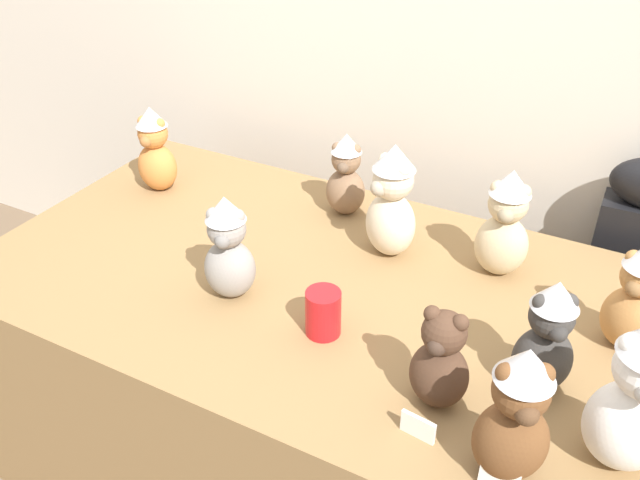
{
  "coord_description": "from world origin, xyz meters",
  "views": [
    {
      "loc": [
        0.64,
        -0.95,
        1.73
      ],
      "look_at": [
        0.0,
        0.25,
        0.85
      ],
      "focal_mm": 37.95,
      "sensor_mm": 36.0,
      "label": 1
    }
  ],
  "objects_px": {
    "teddy_bear_caramel": "(636,298)",
    "party_cup_red": "(323,313)",
    "teddy_bear_cocoa": "(441,361)",
    "teddy_bear_sand": "(505,225)",
    "teddy_bear_cream": "(392,202)",
    "teddy_bear_charcoal": "(547,338)",
    "teddy_bear_snow": "(637,398)",
    "display_table": "(320,386)",
    "teddy_bear_ash": "(228,249)",
    "teddy_bear_ginger": "(155,150)",
    "teddy_bear_mocha": "(346,176)",
    "teddy_bear_chestnut": "(516,416)",
    "instrument_case": "(628,305)"
  },
  "relations": [
    {
      "from": "teddy_bear_charcoal",
      "to": "teddy_bear_caramel",
      "type": "distance_m",
      "value": 0.26
    },
    {
      "from": "display_table",
      "to": "teddy_bear_cocoa",
      "type": "distance_m",
      "value": 0.66
    },
    {
      "from": "display_table",
      "to": "teddy_bear_ginger",
      "type": "height_order",
      "value": "teddy_bear_ginger"
    },
    {
      "from": "teddy_bear_snow",
      "to": "party_cup_red",
      "type": "height_order",
      "value": "teddy_bear_snow"
    },
    {
      "from": "display_table",
      "to": "teddy_bear_caramel",
      "type": "bearing_deg",
      "value": 8.27
    },
    {
      "from": "teddy_bear_cream",
      "to": "teddy_bear_chestnut",
      "type": "height_order",
      "value": "teddy_bear_cream"
    },
    {
      "from": "teddy_bear_cream",
      "to": "teddy_bear_mocha",
      "type": "xyz_separation_m",
      "value": [
        -0.19,
        0.13,
        -0.03
      ]
    },
    {
      "from": "teddy_bear_mocha",
      "to": "teddy_bear_chestnut",
      "type": "xyz_separation_m",
      "value": [
        0.65,
        -0.68,
        0.02
      ]
    },
    {
      "from": "display_table",
      "to": "teddy_bear_ginger",
      "type": "relative_size",
      "value": 6.53
    },
    {
      "from": "teddy_bear_ash",
      "to": "teddy_bear_snow",
      "type": "distance_m",
      "value": 0.9
    },
    {
      "from": "instrument_case",
      "to": "teddy_bear_snow",
      "type": "relative_size",
      "value": 2.92
    },
    {
      "from": "teddy_bear_caramel",
      "to": "display_table",
      "type": "bearing_deg",
      "value": -157.08
    },
    {
      "from": "teddy_bear_charcoal",
      "to": "teddy_bear_mocha",
      "type": "xyz_separation_m",
      "value": [
        -0.65,
        0.44,
        -0.01
      ]
    },
    {
      "from": "teddy_bear_charcoal",
      "to": "party_cup_red",
      "type": "distance_m",
      "value": 0.47
    },
    {
      "from": "party_cup_red",
      "to": "teddy_bear_cream",
      "type": "bearing_deg",
      "value": 89.67
    },
    {
      "from": "party_cup_red",
      "to": "teddy_bear_chestnut",
      "type": "bearing_deg",
      "value": -21.78
    },
    {
      "from": "instrument_case",
      "to": "teddy_bear_cocoa",
      "type": "relative_size",
      "value": 4.18
    },
    {
      "from": "teddy_bear_snow",
      "to": "teddy_bear_cocoa",
      "type": "xyz_separation_m",
      "value": [
        -0.34,
        -0.01,
        -0.05
      ]
    },
    {
      "from": "party_cup_red",
      "to": "instrument_case",
      "type": "bearing_deg",
      "value": 52.17
    },
    {
      "from": "teddy_bear_snow",
      "to": "teddy_bear_ginger",
      "type": "height_order",
      "value": "teddy_bear_snow"
    },
    {
      "from": "teddy_bear_chestnut",
      "to": "teddy_bear_caramel",
      "type": "xyz_separation_m",
      "value": [
        0.14,
        0.45,
        -0.01
      ]
    },
    {
      "from": "display_table",
      "to": "teddy_bear_cocoa",
      "type": "xyz_separation_m",
      "value": [
        0.39,
        -0.25,
        0.47
      ]
    },
    {
      "from": "teddy_bear_ginger",
      "to": "teddy_bear_caramel",
      "type": "xyz_separation_m",
      "value": [
        1.36,
        -0.09,
        -0.0
      ]
    },
    {
      "from": "teddy_bear_caramel",
      "to": "party_cup_red",
      "type": "distance_m",
      "value": 0.66
    },
    {
      "from": "teddy_bear_sand",
      "to": "teddy_bear_snow",
      "type": "height_order",
      "value": "teddy_bear_snow"
    },
    {
      "from": "teddy_bear_cream",
      "to": "teddy_bear_charcoal",
      "type": "height_order",
      "value": "teddy_bear_cream"
    },
    {
      "from": "teddy_bear_ash",
      "to": "party_cup_red",
      "type": "distance_m",
      "value": 0.27
    },
    {
      "from": "teddy_bear_cream",
      "to": "teddy_bear_mocha",
      "type": "bearing_deg",
      "value": 174.4
    },
    {
      "from": "display_table",
      "to": "teddy_bear_snow",
      "type": "distance_m",
      "value": 0.93
    },
    {
      "from": "party_cup_red",
      "to": "teddy_bear_charcoal",
      "type": "bearing_deg",
      "value": 6.78
    },
    {
      "from": "teddy_bear_snow",
      "to": "display_table",
      "type": "bearing_deg",
      "value": 150.37
    },
    {
      "from": "teddy_bear_ginger",
      "to": "teddy_bear_chestnut",
      "type": "bearing_deg",
      "value": -31.46
    },
    {
      "from": "teddy_bear_sand",
      "to": "teddy_bear_chestnut",
      "type": "height_order",
      "value": "teddy_bear_chestnut"
    },
    {
      "from": "teddy_bear_cream",
      "to": "teddy_bear_ash",
      "type": "relative_size",
      "value": 1.15
    },
    {
      "from": "teddy_bear_ginger",
      "to": "teddy_bear_cocoa",
      "type": "height_order",
      "value": "teddy_bear_ginger"
    },
    {
      "from": "teddy_bear_chestnut",
      "to": "teddy_bear_charcoal",
      "type": "bearing_deg",
      "value": 62.13
    },
    {
      "from": "teddy_bear_cocoa",
      "to": "party_cup_red",
      "type": "distance_m",
      "value": 0.31
    },
    {
      "from": "teddy_bear_cream",
      "to": "teddy_bear_charcoal",
      "type": "xyz_separation_m",
      "value": [
        0.46,
        -0.31,
        -0.02
      ]
    },
    {
      "from": "teddy_bear_cream",
      "to": "teddy_bear_caramel",
      "type": "relative_size",
      "value": 1.17
    },
    {
      "from": "teddy_bear_mocha",
      "to": "teddy_bear_snow",
      "type": "xyz_separation_m",
      "value": [
        0.82,
        -0.56,
        0.04
      ]
    },
    {
      "from": "teddy_bear_chestnut",
      "to": "teddy_bear_snow",
      "type": "height_order",
      "value": "teddy_bear_snow"
    },
    {
      "from": "teddy_bear_charcoal",
      "to": "party_cup_red",
      "type": "height_order",
      "value": "teddy_bear_charcoal"
    },
    {
      "from": "display_table",
      "to": "teddy_bear_sand",
      "type": "xyz_separation_m",
      "value": [
        0.38,
        0.24,
        0.5
      ]
    },
    {
      "from": "teddy_bear_sand",
      "to": "teddy_bear_caramel",
      "type": "xyz_separation_m",
      "value": [
        0.32,
        -0.14,
        -0.01
      ]
    },
    {
      "from": "teddy_bear_cream",
      "to": "teddy_bear_snow",
      "type": "relative_size",
      "value": 0.95
    },
    {
      "from": "teddy_bear_ginger",
      "to": "party_cup_red",
      "type": "relative_size",
      "value": 2.42
    },
    {
      "from": "teddy_bear_caramel",
      "to": "teddy_bear_cocoa",
      "type": "xyz_separation_m",
      "value": [
        -0.3,
        -0.35,
        -0.02
      ]
    },
    {
      "from": "teddy_bear_mocha",
      "to": "teddy_bear_ash",
      "type": "height_order",
      "value": "teddy_bear_ash"
    },
    {
      "from": "instrument_case",
      "to": "teddy_bear_charcoal",
      "type": "relative_size",
      "value": 3.63
    },
    {
      "from": "teddy_bear_caramel",
      "to": "teddy_bear_ash",
      "type": "bearing_deg",
      "value": -149.0
    }
  ]
}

